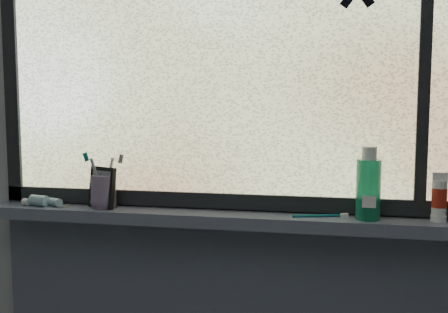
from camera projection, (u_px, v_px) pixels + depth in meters
name	position (u px, v px, depth m)	size (l,w,h in m)	color
wall_back	(229.00, 140.00, 1.66)	(3.00, 0.01, 2.50)	#9EA3A8
windowsill	(225.00, 219.00, 1.61)	(1.62, 0.14, 0.04)	#4F556A
window_pane	(228.00, 54.00, 1.61)	(1.50, 0.01, 1.00)	silver
frame_bottom	(227.00, 201.00, 1.65)	(1.60, 0.03, 0.05)	black
frame_left	(12.00, 58.00, 1.76)	(0.05, 0.03, 1.10)	black
frame_mullion	(425.00, 49.00, 1.48)	(0.04, 0.03, 1.00)	black
vanity_mirror	(102.00, 187.00, 1.68)	(0.11, 0.06, 0.14)	black
toothpaste_tube	(45.00, 201.00, 1.71)	(0.21, 0.04, 0.04)	silver
toothbrush_cup	(104.00, 192.00, 1.68)	(0.08, 0.08, 0.11)	#CEA4D9
toothbrush_lying	(317.00, 215.00, 1.54)	(0.19, 0.02, 0.01)	#0B5E67
mouthwash_bottle	(368.00, 183.00, 1.50)	(0.07, 0.07, 0.18)	#1C9367
cream_tube	(439.00, 196.00, 1.47)	(0.04, 0.04, 0.10)	silver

